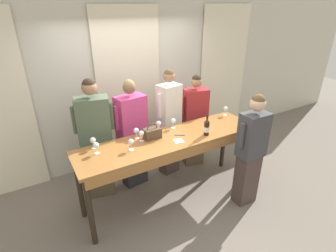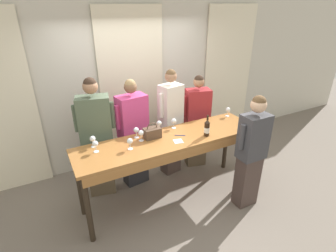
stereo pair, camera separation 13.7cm
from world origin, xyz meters
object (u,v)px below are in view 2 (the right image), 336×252
at_px(wine_glass_center_left, 93,139).
at_px(guest_pink_top, 133,134).
at_px(host_pouring, 251,152).
at_px(wine_bottle, 207,128).
at_px(wine_glass_center_right, 95,144).
at_px(wine_glass_back_mid, 136,130).
at_px(wine_glass_front_left, 174,121).
at_px(wine_glass_center_mid, 130,141).
at_px(wine_glass_front_right, 159,124).
at_px(wine_glass_back_left, 141,133).
at_px(guest_cream_sweater, 171,123).
at_px(guest_striped_shirt, 197,122).
at_px(guest_olive_jacket, 97,139).
at_px(wine_glass_front_mid, 228,110).
at_px(handbag, 152,133).
at_px(tasting_bar, 171,146).

xyz_separation_m(wine_glass_center_left, guest_pink_top, (0.68, 0.37, -0.26)).
bearing_deg(host_pouring, wine_bottle, 135.10).
height_order(wine_glass_center_right, host_pouring, host_pouring).
bearing_deg(wine_glass_back_mid, wine_glass_front_left, 2.03).
bearing_deg(wine_glass_center_mid, wine_glass_front_left, 19.62).
bearing_deg(wine_glass_front_left, wine_glass_front_right, 172.58).
bearing_deg(wine_glass_back_left, host_pouring, -29.27).
relative_size(guest_pink_top, guest_cream_sweater, 0.96).
height_order(guest_pink_top, guest_striped_shirt, guest_pink_top).
xyz_separation_m(wine_glass_center_right, guest_cream_sweater, (1.33, 0.51, -0.21)).
xyz_separation_m(wine_glass_center_left, wine_glass_center_mid, (0.40, -0.28, 0.00)).
relative_size(wine_glass_center_right, guest_olive_jacket, 0.08).
height_order(wine_glass_front_mid, wine_glass_back_left, same).
relative_size(handbag, guest_striped_shirt, 0.14).
bearing_deg(host_pouring, guest_striped_shirt, 92.97).
xyz_separation_m(wine_glass_front_left, wine_glass_center_right, (-1.18, -0.15, 0.00)).
distance_m(wine_glass_front_right, wine_glass_center_mid, 0.64).
bearing_deg(host_pouring, guest_olive_jacket, 145.31).
bearing_deg(handbag, wine_glass_center_mid, -157.80).
xyz_separation_m(guest_olive_jacket, host_pouring, (1.78, -1.23, -0.06)).
relative_size(tasting_bar, wine_bottle, 8.55).
height_order(wine_glass_back_left, wine_glass_back_mid, same).
distance_m(wine_glass_center_left, wine_glass_back_mid, 0.58).
relative_size(wine_glass_back_left, guest_pink_top, 0.09).
relative_size(wine_glass_front_left, wine_glass_back_left, 1.00).
bearing_deg(wine_glass_front_mid, guest_olive_jacket, 169.40).
bearing_deg(wine_glass_center_right, wine_glass_front_right, 10.34).
relative_size(wine_glass_front_right, host_pouring, 0.09).
relative_size(handbag, guest_olive_jacket, 0.13).
bearing_deg(wine_bottle, wine_glass_center_right, 169.22).
height_order(handbag, wine_glass_back_left, handbag).
xyz_separation_m(wine_glass_front_right, wine_glass_back_mid, (-0.37, -0.05, 0.00)).
distance_m(guest_olive_jacket, guest_pink_top, 0.55).
xyz_separation_m(wine_bottle, wine_glass_back_mid, (-0.88, 0.40, -0.01)).
height_order(tasting_bar, wine_glass_front_mid, wine_glass_front_mid).
bearing_deg(wine_glass_center_mid, host_pouring, -21.16).
bearing_deg(wine_glass_center_mid, guest_cream_sweater, 34.87).
bearing_deg(wine_glass_front_left, wine_glass_back_left, -166.75).
relative_size(wine_glass_back_mid, guest_olive_jacket, 0.08).
height_order(guest_olive_jacket, guest_striped_shirt, guest_olive_jacket).
height_order(tasting_bar, guest_striped_shirt, guest_striped_shirt).
bearing_deg(guest_cream_sweater, wine_bottle, -80.11).
height_order(wine_glass_front_right, wine_glass_back_mid, same).
relative_size(tasting_bar, wine_glass_back_left, 17.40).
bearing_deg(wine_glass_back_left, guest_striped_shirt, 22.20).
distance_m(wine_glass_center_right, guest_olive_jacket, 0.57).
height_order(wine_glass_front_mid, guest_olive_jacket, guest_olive_jacket).
height_order(wine_glass_front_right, guest_cream_sweater, guest_cream_sweater).
bearing_deg(wine_glass_center_right, wine_glass_back_mid, 11.95).
bearing_deg(handbag, tasting_bar, -34.90).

